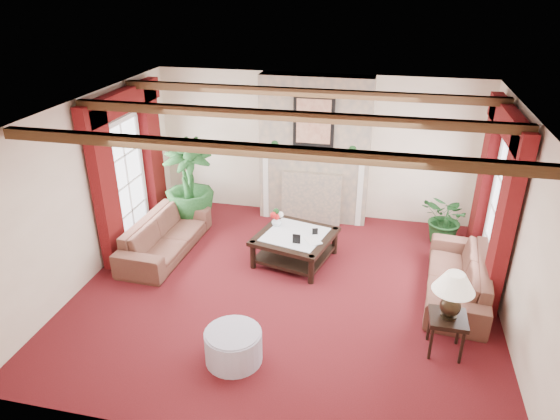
% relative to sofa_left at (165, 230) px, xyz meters
% --- Properties ---
extents(floor, '(6.00, 6.00, 0.00)m').
position_rel_sofa_left_xyz_m(floor, '(2.21, -0.69, -0.40)').
color(floor, '#420B0D').
rests_on(floor, ground).
extents(ceiling, '(6.00, 6.00, 0.00)m').
position_rel_sofa_left_xyz_m(ceiling, '(2.21, -0.69, 2.30)').
color(ceiling, white).
rests_on(ceiling, floor).
extents(back_wall, '(6.00, 0.02, 2.70)m').
position_rel_sofa_left_xyz_m(back_wall, '(2.21, 2.06, 0.95)').
color(back_wall, beige).
rests_on(back_wall, ground).
extents(left_wall, '(0.02, 5.50, 2.70)m').
position_rel_sofa_left_xyz_m(left_wall, '(-0.79, -0.69, 0.95)').
color(left_wall, beige).
rests_on(left_wall, ground).
extents(right_wall, '(0.02, 5.50, 2.70)m').
position_rel_sofa_left_xyz_m(right_wall, '(5.21, -0.69, 0.95)').
color(right_wall, beige).
rests_on(right_wall, ground).
extents(ceiling_beams, '(6.00, 3.00, 0.12)m').
position_rel_sofa_left_xyz_m(ceiling_beams, '(2.21, -0.69, 2.24)').
color(ceiling_beams, '#321F10').
rests_on(ceiling_beams, ceiling).
extents(fireplace, '(2.00, 0.52, 2.70)m').
position_rel_sofa_left_xyz_m(fireplace, '(2.21, 1.86, 2.30)').
color(fireplace, tan).
rests_on(fireplace, ground).
extents(french_door_left, '(0.10, 1.10, 2.16)m').
position_rel_sofa_left_xyz_m(french_door_left, '(-0.76, 0.31, 1.73)').
color(french_door_left, white).
rests_on(french_door_left, ground).
extents(french_door_right, '(0.10, 1.10, 2.16)m').
position_rel_sofa_left_xyz_m(french_door_right, '(5.18, 0.31, 1.73)').
color(french_door_right, white).
rests_on(french_door_right, ground).
extents(curtains_left, '(0.20, 2.40, 2.55)m').
position_rel_sofa_left_xyz_m(curtains_left, '(-0.65, 0.31, 2.15)').
color(curtains_left, '#440B09').
rests_on(curtains_left, ground).
extents(curtains_right, '(0.20, 2.40, 2.55)m').
position_rel_sofa_left_xyz_m(curtains_right, '(5.07, 0.31, 2.15)').
color(curtains_right, '#440B09').
rests_on(curtains_right, ground).
extents(sofa_left, '(2.12, 0.79, 0.81)m').
position_rel_sofa_left_xyz_m(sofa_left, '(0.00, 0.00, 0.00)').
color(sofa_left, '#370F17').
rests_on(sofa_left, ground).
extents(sofa_right, '(2.21, 1.01, 0.82)m').
position_rel_sofa_left_xyz_m(sofa_right, '(4.66, -0.25, 0.00)').
color(sofa_right, '#370F17').
rests_on(sofa_right, ground).
extents(potted_palm, '(1.88, 2.15, 0.90)m').
position_rel_sofa_left_xyz_m(potted_palm, '(0.02, 1.10, 0.04)').
color(potted_palm, black).
rests_on(potted_palm, ground).
extents(small_plant, '(1.73, 1.73, 0.71)m').
position_rel_sofa_left_xyz_m(small_plant, '(4.61, 1.32, -0.05)').
color(small_plant, black).
rests_on(small_plant, ground).
extents(coffee_table, '(1.39, 1.39, 0.47)m').
position_rel_sofa_left_xyz_m(coffee_table, '(2.17, 0.18, -0.17)').
color(coffee_table, black).
rests_on(coffee_table, ground).
extents(side_table, '(0.48, 0.48, 0.52)m').
position_rel_sofa_left_xyz_m(side_table, '(4.39, -1.57, -0.14)').
color(side_table, black).
rests_on(side_table, ground).
extents(ottoman, '(0.69, 0.69, 0.41)m').
position_rel_sofa_left_xyz_m(ottoman, '(1.89, -2.28, -0.20)').
color(ottoman, '#9D9BB0').
rests_on(ottoman, ground).
extents(table_lamp, '(0.50, 0.50, 0.63)m').
position_rel_sofa_left_xyz_m(table_lamp, '(4.39, -1.57, 0.44)').
color(table_lamp, black).
rests_on(table_lamp, side_table).
extents(flower_vase, '(0.23, 0.23, 0.17)m').
position_rel_sofa_left_xyz_m(flower_vase, '(1.82, 0.43, 0.15)').
color(flower_vase, silver).
rests_on(flower_vase, coffee_table).
extents(book, '(0.23, 0.21, 0.29)m').
position_rel_sofa_left_xyz_m(book, '(2.40, -0.03, 0.21)').
color(book, black).
rests_on(book, coffee_table).
extents(photo_frame_a, '(0.12, 0.02, 0.16)m').
position_rel_sofa_left_xyz_m(photo_frame_a, '(2.25, -0.10, 0.15)').
color(photo_frame_a, black).
rests_on(photo_frame_a, coffee_table).
extents(photo_frame_b, '(0.09, 0.05, 0.12)m').
position_rel_sofa_left_xyz_m(photo_frame_b, '(2.49, 0.25, 0.13)').
color(photo_frame_b, black).
rests_on(photo_frame_b, coffee_table).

